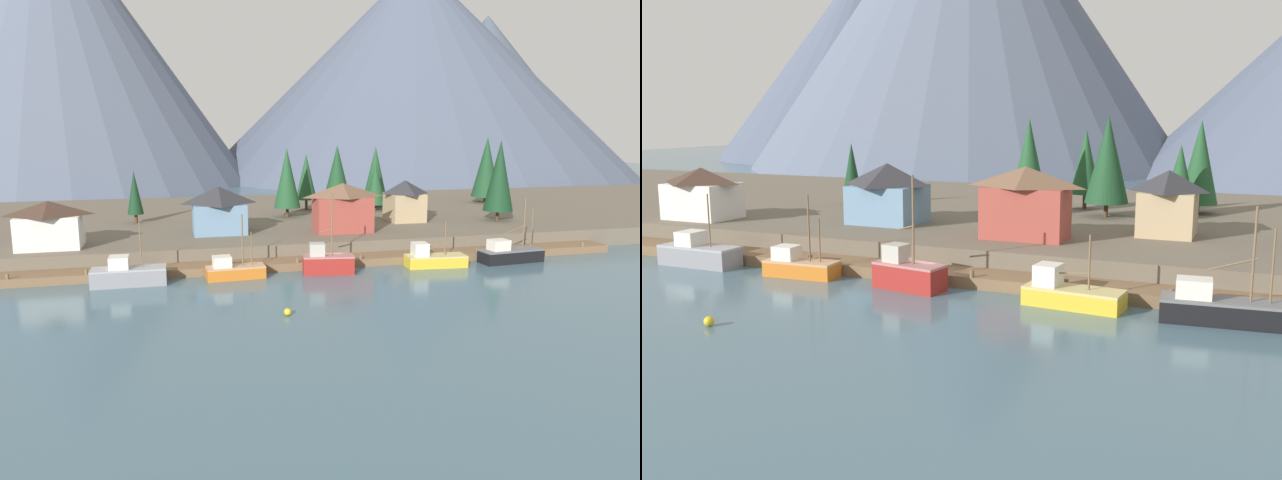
% 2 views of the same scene
% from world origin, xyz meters
% --- Properties ---
extents(ground_plane, '(400.00, 400.00, 1.00)m').
position_xyz_m(ground_plane, '(0.00, 20.00, -0.50)').
color(ground_plane, '#476675').
extents(dock, '(80.00, 4.00, 1.60)m').
position_xyz_m(dock, '(0.00, 1.99, 0.50)').
color(dock, brown).
rests_on(dock, ground_plane).
extents(shoreline_bank, '(400.00, 56.00, 2.50)m').
position_xyz_m(shoreline_bank, '(0.00, 32.00, 1.25)').
color(shoreline_bank, '#665B4C').
rests_on(shoreline_bank, ground_plane).
extents(mountain_west_peak, '(96.83, 96.83, 63.68)m').
position_xyz_m(mountain_west_peak, '(-97.08, 154.35, 31.84)').
color(mountain_west_peak, '#4C566B').
rests_on(mountain_west_peak, ground_plane).
extents(mountain_central_peak, '(118.64, 118.64, 85.70)m').
position_xyz_m(mountain_central_peak, '(-51.48, 132.25, 42.85)').
color(mountain_central_peak, slate).
rests_on(mountain_central_peak, ground_plane).
extents(fishing_boat_grey, '(8.01, 2.93, 6.95)m').
position_xyz_m(fishing_boat_grey, '(-23.50, -1.60, 1.18)').
color(fishing_boat_grey, gray).
rests_on(fishing_boat_grey, ground_plane).
extents(fishing_boat_orange, '(6.78, 2.88, 7.38)m').
position_xyz_m(fishing_boat_orange, '(-11.93, -1.58, 0.98)').
color(fishing_boat_orange, '#CC6B1E').
rests_on(fishing_boat_orange, ground_plane).
extents(fishing_boat_red, '(6.33, 3.45, 9.49)m').
position_xyz_m(fishing_boat_red, '(-0.89, -1.84, 1.35)').
color(fishing_boat_red, maroon).
rests_on(fishing_boat_red, ground_plane).
extents(fishing_boat_yellow, '(7.70, 3.44, 5.62)m').
position_xyz_m(fishing_boat_yellow, '(12.81, -1.84, 1.00)').
color(fishing_boat_yellow, gold).
rests_on(fishing_boat_yellow, ground_plane).
extents(fishing_boat_black, '(8.50, 3.49, 8.27)m').
position_xyz_m(fishing_boat_black, '(23.41, -1.91, 1.08)').
color(fishing_boat_black, black).
rests_on(fishing_boat_black, ground_plane).
extents(house_white, '(7.72, 5.96, 5.80)m').
position_xyz_m(house_white, '(-33.08, 9.44, 5.46)').
color(house_white, silver).
rests_on(house_white, shoreline_bank).
extents(house_tan, '(5.56, 5.81, 6.44)m').
position_xyz_m(house_tan, '(17.19, 18.43, 5.79)').
color(house_tan, tan).
rests_on(house_tan, shoreline_bank).
extents(house_red, '(8.38, 4.51, 6.92)m').
position_xyz_m(house_red, '(4.92, 11.29, 6.03)').
color(house_red, '#9E4238').
rests_on(house_red, shoreline_bank).
extents(house_blue, '(7.59, 6.93, 6.52)m').
position_xyz_m(house_blue, '(-12.06, 14.93, 5.84)').
color(house_blue, '#6689A8').
rests_on(house_blue, shoreline_bank).
extents(conifer_near_right, '(5.04, 5.04, 11.62)m').
position_xyz_m(conifer_near_right, '(9.02, 28.66, 9.13)').
color(conifer_near_right, '#4C3823').
rests_on(conifer_near_right, shoreline_bank).
extents(conifer_mid_left, '(3.76, 3.76, 9.91)m').
position_xyz_m(conifer_mid_left, '(5.04, 34.78, 8.38)').
color(conifer_mid_left, '#4C3823').
rests_on(conifer_mid_left, shoreline_bank).
extents(conifer_back_left, '(2.44, 2.44, 8.09)m').
position_xyz_m(conifer_back_left, '(-23.84, 26.53, 7.22)').
color(conifer_back_left, '#4C3823').
rests_on(conifer_back_left, shoreline_bank).
extents(conifer_back_right, '(3.80, 3.80, 8.40)m').
position_xyz_m(conifer_back_right, '(16.81, 31.13, 7.23)').
color(conifer_back_right, '#4C3823').
rests_on(conifer_back_right, shoreline_bank).
extents(conifer_centre, '(4.59, 4.59, 11.10)m').
position_xyz_m(conifer_centre, '(18.47, 35.99, 8.62)').
color(conifer_centre, '#4C3823').
rests_on(conifer_centre, shoreline_bank).
extents(conifer_far_left, '(4.36, 4.36, 11.31)m').
position_xyz_m(conifer_far_left, '(0.08, 27.18, 8.93)').
color(conifer_far_left, '#4C3823').
rests_on(conifer_far_left, shoreline_bank).
extents(channel_buoy, '(0.70, 0.70, 0.70)m').
position_xyz_m(channel_buoy, '(-8.57, -16.53, 0.35)').
color(channel_buoy, gold).
rests_on(channel_buoy, ground_plane).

